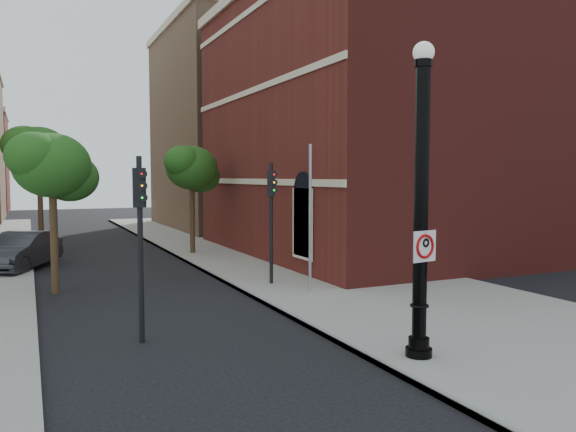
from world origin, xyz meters
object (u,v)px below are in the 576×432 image
parked_car (21,251)px  traffic_signal_left (140,218)px  lamppost (421,217)px  no_parking_sign (425,246)px  traffic_signal_right (271,204)px

parked_car → traffic_signal_left: bearing=-53.8°
parked_car → traffic_signal_left: 12.44m
lamppost → no_parking_sign: 0.58m
traffic_signal_left → traffic_signal_right: (5.14, 4.63, 0.01)m
lamppost → traffic_signal_right: 8.33m
lamppost → traffic_signal_left: size_ratio=1.52×
lamppost → parked_car: size_ratio=1.38×
no_parking_sign → traffic_signal_right: traffic_signal_right is taller
traffic_signal_right → traffic_signal_left: bearing=-113.6°
lamppost → no_parking_sign: bearing=-98.6°
no_parking_sign → traffic_signal_right: size_ratio=0.15×
no_parking_sign → traffic_signal_left: (-4.76, 3.85, 0.45)m
no_parking_sign → traffic_signal_left: size_ratio=0.15×
traffic_signal_left → traffic_signal_right: bearing=61.1°
parked_car → no_parking_sign: bearing=-41.1°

